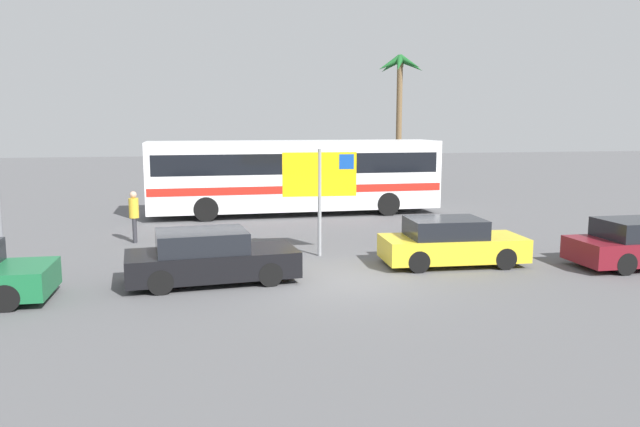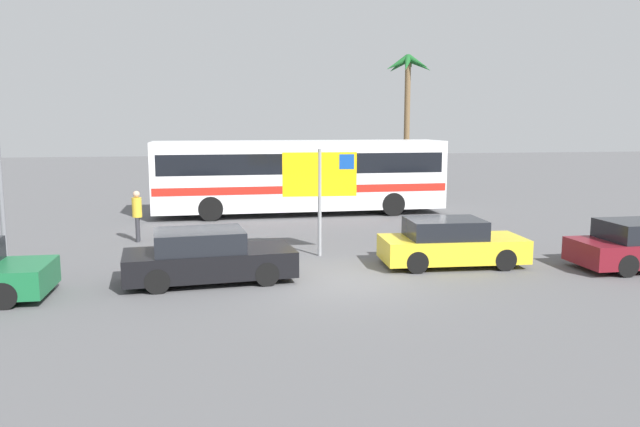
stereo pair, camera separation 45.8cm
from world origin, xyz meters
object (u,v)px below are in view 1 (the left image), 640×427
at_px(bus_front_coach, 295,173).
at_px(car_black, 210,257).
at_px(ferry_sign, 321,179).
at_px(pedestrian_near_sign, 134,212).
at_px(car_yellow, 451,243).

bearing_deg(bus_front_coach, car_black, -110.26).
relative_size(bus_front_coach, car_black, 2.87).
height_order(ferry_sign, car_black, ferry_sign).
height_order(ferry_sign, pedestrian_near_sign, ferry_sign).
bearing_deg(ferry_sign, car_black, -140.08).
distance_m(bus_front_coach, ferry_sign, 8.52).
relative_size(bus_front_coach, ferry_sign, 3.87).
bearing_deg(car_black, pedestrian_near_sign, 106.65).
distance_m(ferry_sign, car_yellow, 4.17).
height_order(bus_front_coach, car_black, bus_front_coach).
relative_size(car_yellow, pedestrian_near_sign, 2.35).
distance_m(car_black, pedestrian_near_sign, 6.21).
bearing_deg(bus_front_coach, pedestrian_near_sign, -140.67).
bearing_deg(car_yellow, bus_front_coach, 107.75).
bearing_deg(pedestrian_near_sign, car_yellow, -30.52).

